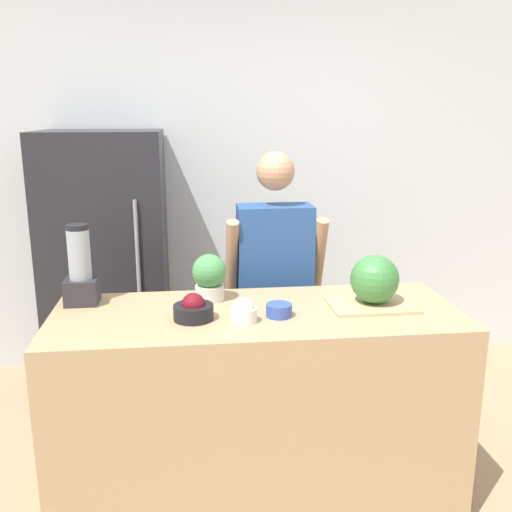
{
  "coord_description": "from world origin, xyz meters",
  "views": [
    {
      "loc": [
        -0.29,
        -2.06,
        1.82
      ],
      "look_at": [
        0.0,
        0.39,
        1.2
      ],
      "focal_mm": 40.0,
      "sensor_mm": 36.0,
      "label": 1
    }
  ],
  "objects_px": {
    "refrigerator": "(108,264)",
    "watermelon": "(375,279)",
    "bowl_cherries": "(193,309)",
    "bowl_small_blue": "(279,310)",
    "bowl_cream": "(243,312)",
    "potted_plant": "(209,277)",
    "person": "(274,293)",
    "blender": "(81,272)"
  },
  "relations": [
    {
      "from": "watermelon",
      "to": "blender",
      "type": "relative_size",
      "value": 0.6
    },
    {
      "from": "watermelon",
      "to": "bowl_cherries",
      "type": "xyz_separation_m",
      "value": [
        -0.83,
        -0.09,
        -0.08
      ]
    },
    {
      "from": "refrigerator",
      "to": "person",
      "type": "height_order",
      "value": "refrigerator"
    },
    {
      "from": "person",
      "to": "potted_plant",
      "type": "distance_m",
      "value": 0.64
    },
    {
      "from": "watermelon",
      "to": "bowl_small_blue",
      "type": "bearing_deg",
      "value": -168.29
    },
    {
      "from": "watermelon",
      "to": "refrigerator",
      "type": "bearing_deg",
      "value": 137.48
    },
    {
      "from": "watermelon",
      "to": "potted_plant",
      "type": "xyz_separation_m",
      "value": [
        -0.75,
        0.16,
        -0.01
      ]
    },
    {
      "from": "watermelon",
      "to": "bowl_small_blue",
      "type": "distance_m",
      "value": 0.48
    },
    {
      "from": "refrigerator",
      "to": "watermelon",
      "type": "height_order",
      "value": "refrigerator"
    },
    {
      "from": "bowl_cherries",
      "to": "blender",
      "type": "height_order",
      "value": "blender"
    },
    {
      "from": "potted_plant",
      "to": "person",
      "type": "bearing_deg",
      "value": 49.85
    },
    {
      "from": "person",
      "to": "watermelon",
      "type": "xyz_separation_m",
      "value": [
        0.37,
        -0.61,
        0.25
      ]
    },
    {
      "from": "refrigerator",
      "to": "watermelon",
      "type": "distance_m",
      "value": 1.89
    },
    {
      "from": "person",
      "to": "bowl_cherries",
      "type": "xyz_separation_m",
      "value": [
        -0.46,
        -0.7,
        0.17
      ]
    },
    {
      "from": "refrigerator",
      "to": "bowl_small_blue",
      "type": "distance_m",
      "value": 1.65
    },
    {
      "from": "bowl_cherries",
      "to": "bowl_cream",
      "type": "distance_m",
      "value": 0.22
    },
    {
      "from": "watermelon",
      "to": "bowl_small_blue",
      "type": "height_order",
      "value": "watermelon"
    },
    {
      "from": "bowl_cherries",
      "to": "blender",
      "type": "distance_m",
      "value": 0.6
    },
    {
      "from": "refrigerator",
      "to": "bowl_small_blue",
      "type": "relative_size",
      "value": 14.9
    },
    {
      "from": "person",
      "to": "blender",
      "type": "xyz_separation_m",
      "value": [
        -0.98,
        -0.42,
        0.27
      ]
    },
    {
      "from": "bowl_cream",
      "to": "bowl_small_blue",
      "type": "bearing_deg",
      "value": 17.89
    },
    {
      "from": "bowl_cherries",
      "to": "bowl_small_blue",
      "type": "height_order",
      "value": "bowl_cherries"
    },
    {
      "from": "blender",
      "to": "refrigerator",
      "type": "bearing_deg",
      "value": 91.75
    },
    {
      "from": "watermelon",
      "to": "bowl_cherries",
      "type": "distance_m",
      "value": 0.84
    },
    {
      "from": "watermelon",
      "to": "bowl_cherries",
      "type": "height_order",
      "value": "watermelon"
    },
    {
      "from": "bowl_cream",
      "to": "potted_plant",
      "type": "height_order",
      "value": "potted_plant"
    },
    {
      "from": "potted_plant",
      "to": "blender",
      "type": "bearing_deg",
      "value": 177.27
    },
    {
      "from": "refrigerator",
      "to": "watermelon",
      "type": "relative_size",
      "value": 7.62
    },
    {
      "from": "blender",
      "to": "potted_plant",
      "type": "height_order",
      "value": "blender"
    },
    {
      "from": "watermelon",
      "to": "bowl_cherries",
      "type": "relative_size",
      "value": 1.29
    },
    {
      "from": "person",
      "to": "bowl_cream",
      "type": "bearing_deg",
      "value": -108.13
    },
    {
      "from": "person",
      "to": "potted_plant",
      "type": "height_order",
      "value": "person"
    },
    {
      "from": "bowl_cherries",
      "to": "bowl_cream",
      "type": "relative_size",
      "value": 1.5
    },
    {
      "from": "person",
      "to": "potted_plant",
      "type": "relative_size",
      "value": 7.19
    },
    {
      "from": "watermelon",
      "to": "bowl_cream",
      "type": "distance_m",
      "value": 0.65
    },
    {
      "from": "watermelon",
      "to": "blender",
      "type": "height_order",
      "value": "blender"
    },
    {
      "from": "bowl_cream",
      "to": "potted_plant",
      "type": "xyz_separation_m",
      "value": [
        -0.13,
        0.31,
        0.07
      ]
    },
    {
      "from": "watermelon",
      "to": "bowl_small_blue",
      "type": "xyz_separation_m",
      "value": [
        -0.46,
        -0.1,
        -0.1
      ]
    },
    {
      "from": "person",
      "to": "bowl_cream",
      "type": "relative_size",
      "value": 13.94
    },
    {
      "from": "bowl_small_blue",
      "to": "person",
      "type": "bearing_deg",
      "value": 82.99
    },
    {
      "from": "bowl_cream",
      "to": "blender",
      "type": "bearing_deg",
      "value": 155.04
    },
    {
      "from": "person",
      "to": "watermelon",
      "type": "relative_size",
      "value": 7.2
    }
  ]
}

